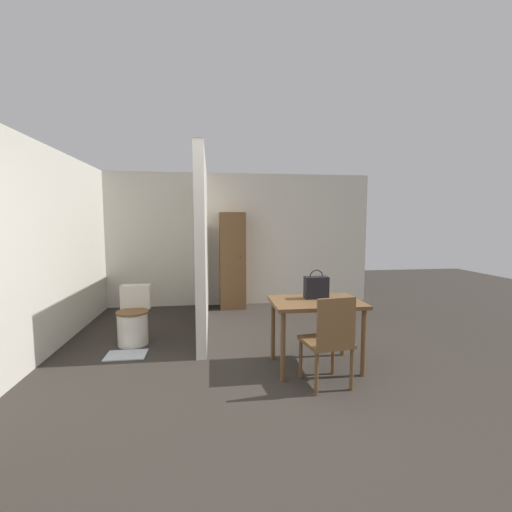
{
  "coord_description": "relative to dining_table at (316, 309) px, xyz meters",
  "views": [
    {
      "loc": [
        -0.33,
        -2.59,
        1.59
      ],
      "look_at": [
        0.23,
        1.71,
        1.16
      ],
      "focal_mm": 24.0,
      "sensor_mm": 36.0,
      "label": 1
    }
  ],
  "objects": [
    {
      "name": "handbag",
      "position": [
        0.03,
        0.1,
        0.23
      ],
      "size": [
        0.26,
        0.13,
        0.32
      ],
      "color": "black",
      "rests_on": "dining_table"
    },
    {
      "name": "wall_back",
      "position": [
        -0.79,
        3.06,
        0.6
      ],
      "size": [
        5.5,
        0.12,
        2.5
      ],
      "color": "beige",
      "rests_on": "ground_plane"
    },
    {
      "name": "partition_wall",
      "position": [
        -1.25,
        1.67,
        0.6
      ],
      "size": [
        0.12,
        2.66,
        2.5
      ],
      "color": "beige",
      "rests_on": "ground_plane"
    },
    {
      "name": "bath_mat",
      "position": [
        -2.14,
        0.6,
        -0.64
      ],
      "size": [
        0.47,
        0.32,
        0.01
      ],
      "color": "#B2BCC6",
      "rests_on": "ground_plane"
    },
    {
      "name": "wall_left",
      "position": [
        -3.1,
        1.04,
        0.6
      ],
      "size": [
        0.12,
        4.92,
        2.5
      ],
      "color": "beige",
      "rests_on": "ground_plane"
    },
    {
      "name": "toilet",
      "position": [
        -2.14,
        1.05,
        -0.33
      ],
      "size": [
        0.4,
        0.55,
        0.74
      ],
      "color": "silver",
      "rests_on": "ground_plane"
    },
    {
      "name": "dining_table",
      "position": [
        0.0,
        0.0,
        0.0
      ],
      "size": [
        0.96,
        0.67,
        0.74
      ],
      "color": "brown",
      "rests_on": "ground_plane"
    },
    {
      "name": "wooden_cabinet",
      "position": [
        -0.73,
        2.76,
        0.23
      ],
      "size": [
        0.46,
        0.47,
        1.76
      ],
      "color": "brown",
      "rests_on": "ground_plane"
    },
    {
      "name": "wooden_chair",
      "position": [
        -0.01,
        -0.47,
        -0.16
      ],
      "size": [
        0.48,
        0.48,
        0.91
      ],
      "rotation": [
        0.0,
        0.0,
        0.14
      ],
      "color": "brown",
      "rests_on": "ground_plane"
    },
    {
      "name": "ground_plane",
      "position": [
        -0.79,
        -0.92,
        -0.65
      ],
      "size": [
        16.0,
        16.0,
        0.0
      ],
      "primitive_type": "plane",
      "color": "#2D2823"
    }
  ]
}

